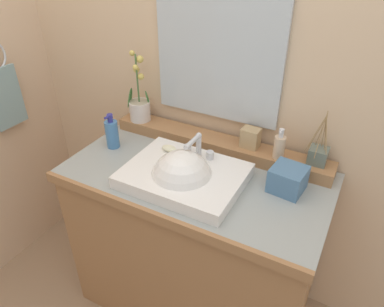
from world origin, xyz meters
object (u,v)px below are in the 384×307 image
at_px(hand_towel, 6,98).
at_px(soap_bar, 169,148).
at_px(sink_basin, 183,178).
at_px(trinket_box, 250,138).
at_px(potted_plant, 140,105).
at_px(reed_diffuser, 318,155).
at_px(tissue_box, 288,179).
at_px(lotion_bottle, 112,133).
at_px(soap_dispenser, 279,146).

bearing_deg(hand_towel, soap_bar, 4.67).
bearing_deg(sink_basin, trinket_box, 61.11).
relative_size(potted_plant, hand_towel, 1.11).
bearing_deg(reed_diffuser, sink_basin, -145.42).
xyz_separation_m(sink_basin, tissue_box, (0.39, 0.16, 0.03)).
xyz_separation_m(potted_plant, tissue_box, (0.81, -0.14, -0.09)).
height_order(trinket_box, tissue_box, trinket_box).
xyz_separation_m(reed_diffuser, lotion_bottle, (-0.91, -0.23, -0.02)).
xyz_separation_m(reed_diffuser, hand_towel, (-1.55, -0.29, 0.05)).
distance_m(sink_basin, tissue_box, 0.42).
xyz_separation_m(soap_dispenser, trinket_box, (-0.14, 0.03, -0.01)).
bearing_deg(soap_dispenser, soap_bar, -158.85).
bearing_deg(sink_basin, lotion_bottle, 168.08).
xyz_separation_m(trinket_box, lotion_bottle, (-0.61, -0.22, -0.03)).
distance_m(potted_plant, reed_diffuser, 0.89).
distance_m(potted_plant, trinket_box, 0.59).
xyz_separation_m(potted_plant, trinket_box, (0.59, 0.01, -0.04)).
bearing_deg(trinket_box, soap_bar, -144.64).
bearing_deg(potted_plant, tissue_box, -10.06).
relative_size(sink_basin, hand_towel, 1.53).
height_order(sink_basin, soap_bar, sink_basin).
bearing_deg(tissue_box, hand_towel, -175.28).
height_order(sink_basin, reed_diffuser, reed_diffuser).
height_order(potted_plant, tissue_box, potted_plant).
distance_m(sink_basin, soap_bar, 0.18).
distance_m(trinket_box, lotion_bottle, 0.65).
xyz_separation_m(lotion_bottle, hand_towel, (-0.64, -0.06, 0.07)).
bearing_deg(potted_plant, hand_towel, -158.04).
relative_size(soap_dispenser, tissue_box, 1.06).
height_order(sink_basin, lotion_bottle, lotion_bottle).
xyz_separation_m(potted_plant, hand_towel, (-0.66, -0.27, 0.00)).
bearing_deg(reed_diffuser, soap_bar, -160.78).
bearing_deg(hand_towel, tissue_box, 4.72).
relative_size(lotion_bottle, hand_towel, 0.54).
distance_m(trinket_box, hand_towel, 1.28).
bearing_deg(tissue_box, soap_bar, -175.18).
relative_size(potted_plant, tissue_box, 2.72).
bearing_deg(soap_bar, soap_dispenser, 21.15).
relative_size(potted_plant, reed_diffuser, 1.46).
bearing_deg(hand_towel, soap_dispenser, 10.17).
bearing_deg(soap_dispenser, potted_plant, 178.73).
height_order(soap_bar, hand_towel, hand_towel).
relative_size(lotion_bottle, tissue_box, 1.33).
bearing_deg(trinket_box, potted_plant, -176.67).
bearing_deg(reed_diffuser, potted_plant, -178.62).
relative_size(reed_diffuser, tissue_box, 1.86).
distance_m(sink_basin, trinket_box, 0.37).
bearing_deg(reed_diffuser, lotion_bottle, -165.68).
relative_size(soap_bar, potted_plant, 0.20).
relative_size(sink_basin, lotion_bottle, 2.82).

